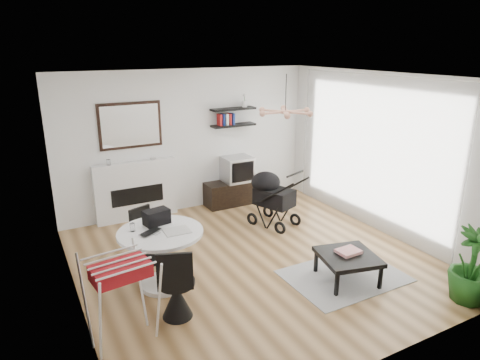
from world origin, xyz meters
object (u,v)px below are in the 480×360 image
tv_console (236,192)px  coffee_table (348,258)px  fireplace (136,184)px  stroller (272,200)px  dining_table (161,250)px  crt_tv (237,169)px  potted_plant (472,266)px  drying_rack (122,299)px

tv_console → coffee_table: 3.40m
fireplace → stroller: size_ratio=2.02×
dining_table → coffee_table: (2.28, -1.06, -0.19)m
stroller → coffee_table: size_ratio=1.20×
stroller → coffee_table: 2.17m
coffee_table → crt_tv: bearing=88.5°
fireplace → tv_console: bearing=-4.5°
fireplace → tv_console: fireplace is taller
fireplace → potted_plant: bearing=-57.6°
dining_table → crt_tv: bearing=44.7°
drying_rack → potted_plant: (4.03, -1.26, -0.04)m
fireplace → coffee_table: (1.93, -3.55, -0.34)m
tv_console → drying_rack: size_ratio=1.27×
crt_tv → dining_table: (-2.37, -2.34, -0.19)m
crt_tv → tv_console: bearing=172.9°
drying_rack → coffee_table: 3.02m
fireplace → drying_rack: size_ratio=2.15×
dining_table → drying_rack: drying_rack is taller
stroller → potted_plant: (0.89, -3.26, 0.03)m
fireplace → dining_table: fireplace is taller
coffee_table → drying_rack: bearing=176.8°
dining_table → stroller: size_ratio=1.04×
drying_rack → coffee_table: size_ratio=1.13×
fireplace → stroller: bearing=-34.0°
fireplace → dining_table: bearing=-97.9°
drying_rack → stroller: bearing=24.8°
tv_console → potted_plant: bearing=-78.0°
tv_console → dining_table: (-2.34, -2.34, 0.30)m
tv_console → coffee_table: size_ratio=1.44×
crt_tv → stroller: bearing=-87.9°
tv_console → dining_table: 3.32m
potted_plant → drying_rack: bearing=162.6°
coffee_table → potted_plant: 1.50m
fireplace → dining_table: size_ratio=1.94×
tv_console → fireplace: bearing=175.5°
drying_rack → tv_console: bearing=38.8°
coffee_table → stroller: bearing=86.4°
dining_table → potted_plant: potted_plant is taller
fireplace → potted_plant: 5.51m
fireplace → crt_tv: fireplace is taller
fireplace → crt_tv: (2.02, -0.16, 0.04)m
tv_console → coffee_table: bearing=-91.1°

